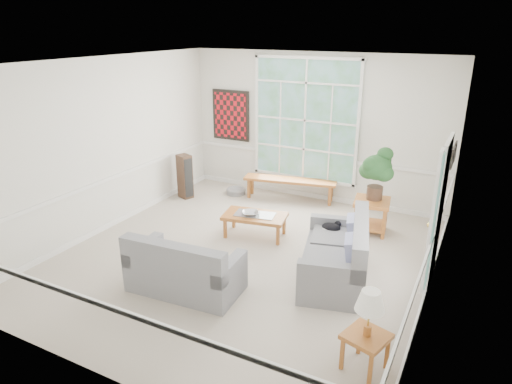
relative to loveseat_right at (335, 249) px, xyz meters
The scene contains 24 objects.
floor 1.53m from the loveseat_right, behind, with size 5.50×6.00×0.01m, color #ADA091.
ceiling 2.93m from the loveseat_right, behind, with size 5.50×6.00×0.02m, color white.
wall_back 3.47m from the loveseat_right, 116.21° to the left, with size 5.50×0.02×3.00m, color silver.
wall_front 3.52m from the loveseat_right, 115.74° to the right, with size 5.50×0.02×3.00m, color silver.
wall_left 4.34m from the loveseat_right, behind, with size 0.02×6.00×3.00m, color silver.
wall_right 1.66m from the loveseat_right, ahead, with size 0.02×6.00×3.00m, color silver.
window_back 3.57m from the loveseat_right, 119.56° to the left, with size 2.30×0.08×2.40m, color white.
entry_door 1.49m from the loveseat_right, 24.50° to the left, with size 0.08×0.90×2.10m, color white.
door_sidelight 1.43m from the loveseat_right, ahead, with size 0.08×0.26×1.90m, color white.
wall_art 4.63m from the loveseat_right, 139.45° to the left, with size 0.90×0.06×1.10m, color maroon.
wall_frame_near 2.39m from the loveseat_right, 54.01° to the left, with size 0.04×0.26×0.32m, color black.
wall_frame_far 2.69m from the loveseat_right, 59.49° to the left, with size 0.04×0.26×0.32m, color black.
loveseat_right is the anchor object (origin of this frame).
loveseat_front 2.13m from the loveseat_right, 144.43° to the right, with size 1.53×0.79×0.83m, color gray.
coffee_table 1.83m from the loveseat_right, 156.71° to the left, with size 1.08×0.59×0.40m, color #A15B25.
pewter_bowl 1.84m from the loveseat_right, 159.10° to the left, with size 0.34×0.34×0.08m, color #98989D.
window_bench 3.20m from the loveseat_right, 124.94° to the left, with size 1.93×0.37×0.45m, color #A15B25.
end_table 1.82m from the loveseat_right, 87.52° to the left, with size 0.60×0.60×0.60m, color #A15B25.
houseplant 1.98m from the loveseat_right, 87.27° to the left, with size 0.55×0.55×0.94m, color #204B22, non-canonical shape.
side_table 1.89m from the loveseat_right, 61.77° to the right, with size 0.43×0.43×0.44m, color #A15B25.
table_lamp 1.90m from the loveseat_right, 61.74° to the right, with size 0.31×0.31×0.53m, color white, non-canonical shape.
pet_bed 3.87m from the loveseat_right, 141.38° to the left, with size 0.43×0.43×0.13m, color gray.
floor_speaker 4.23m from the loveseat_right, 155.88° to the left, with size 0.29×0.23×0.93m, color #3F2A1D.
cat 0.61m from the loveseat_right, 113.86° to the left, with size 0.30×0.21×0.14m, color black.
Camera 1 is at (3.14, -5.68, 3.49)m, focal length 32.00 mm.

